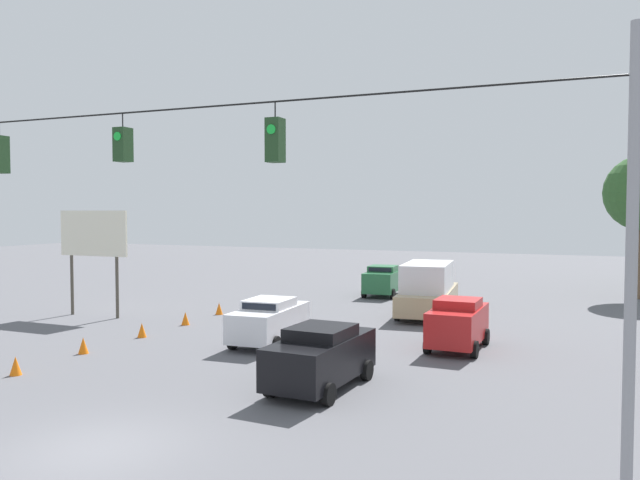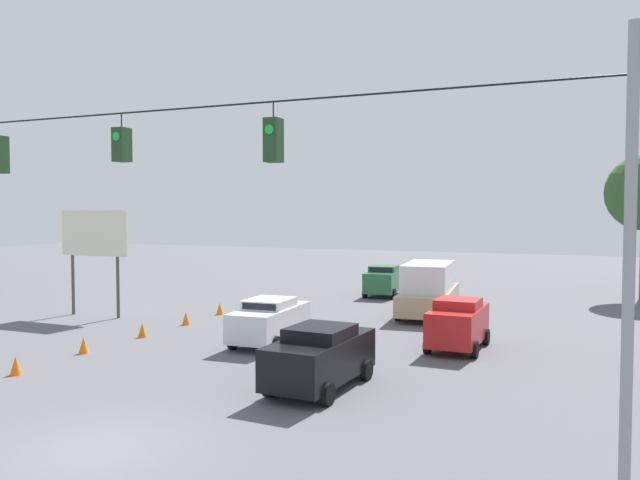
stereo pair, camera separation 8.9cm
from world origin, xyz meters
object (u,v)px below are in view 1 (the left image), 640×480
object	(u,v)px
sedan_green_withflow_deep	(383,280)
traffic_cone_third	(142,330)
sedan_white_withflow_mid	(269,320)
overhead_signal_span	(123,219)
roadside_billboard	(93,240)
traffic_cone_nearest	(16,366)
sedan_red_oncoming_far	(458,323)
box_truck_tan_oncoming_deep	(428,289)
traffic_cone_second	(83,345)
traffic_cone_fifth	(219,309)
sedan_black_crossing_near	(321,356)
traffic_cone_fourth	(185,318)

from	to	relation	value
sedan_green_withflow_deep	traffic_cone_third	distance (m)	17.30
sedan_white_withflow_mid	overhead_signal_span	bearing A→B (deg)	98.46
overhead_signal_span	roadside_billboard	size ratio (longest dim) A/B	4.04
traffic_cone_nearest	traffic_cone_third	distance (m)	6.54
sedan_white_withflow_mid	sedan_red_oncoming_far	size ratio (longest dim) A/B	1.15
box_truck_tan_oncoming_deep	sedan_green_withflow_deep	world-z (taller)	box_truck_tan_oncoming_deep
traffic_cone_second	traffic_cone_fifth	bearing A→B (deg)	-89.90
sedan_green_withflow_deep	traffic_cone_fifth	distance (m)	11.61
sedan_white_withflow_mid	roadside_billboard	bearing A→B (deg)	-11.90
traffic_cone_nearest	traffic_cone_second	xyz separation A→B (m)	(0.22, -3.24, 0.00)
sedan_green_withflow_deep	sedan_black_crossing_near	distance (m)	20.84
roadside_billboard	traffic_cone_second	bearing A→B (deg)	129.93
sedan_white_withflow_mid	sedan_red_oncoming_far	bearing A→B (deg)	-165.03
traffic_cone_second	sedan_black_crossing_near	bearing A→B (deg)	175.58
roadside_billboard	traffic_cone_fifth	bearing A→B (deg)	-152.18
traffic_cone_fifth	traffic_cone_fourth	bearing A→B (deg)	92.23
overhead_signal_span	box_truck_tan_oncoming_deep	size ratio (longest dim) A/B	3.00
box_truck_tan_oncoming_deep	sedan_black_crossing_near	distance (m)	14.36
traffic_cone_fourth	overhead_signal_span	bearing A→B (deg)	119.40
sedan_white_withflow_mid	traffic_cone_second	size ratio (longest dim) A/B	7.30
sedan_black_crossing_near	traffic_cone_fifth	bearing A→B (deg)	-45.90
sedan_white_withflow_mid	sedan_black_crossing_near	bearing A→B (deg)	130.81
sedan_black_crossing_near	roadside_billboard	world-z (taller)	roadside_billboard
box_truck_tan_oncoming_deep	sedan_green_withflow_deep	distance (m)	7.39
sedan_black_crossing_near	traffic_cone_fourth	distance (m)	12.26
traffic_cone_fourth	roadside_billboard	size ratio (longest dim) A/B	0.11
sedan_red_oncoming_far	traffic_cone_second	world-z (taller)	sedan_red_oncoming_far
traffic_cone_second	roadside_billboard	distance (m)	9.38
overhead_signal_span	sedan_green_withflow_deep	xyz separation A→B (m)	(1.45, -25.80, -4.18)
sedan_white_withflow_mid	traffic_cone_nearest	bearing A→B (deg)	54.23
overhead_signal_span	sedan_red_oncoming_far	distance (m)	14.24
traffic_cone_nearest	traffic_cone_second	bearing A→B (deg)	-86.04
sedan_red_oncoming_far	traffic_cone_third	world-z (taller)	sedan_red_oncoming_far
sedan_red_oncoming_far	traffic_cone_nearest	size ratio (longest dim) A/B	6.33
overhead_signal_span	traffic_cone_fifth	distance (m)	17.99
sedan_green_withflow_deep	sedan_black_crossing_near	xyz separation A→B (m)	(-4.26, 20.40, -0.00)
sedan_black_crossing_near	traffic_cone_nearest	world-z (taller)	sedan_black_crossing_near
overhead_signal_span	traffic_cone_nearest	bearing A→B (deg)	-22.82
overhead_signal_span	traffic_cone_nearest	size ratio (longest dim) A/B	35.26
traffic_cone_fifth	box_truck_tan_oncoming_deep	bearing A→B (deg)	-158.18
sedan_white_withflow_mid	traffic_cone_third	size ratio (longest dim) A/B	7.30
overhead_signal_span	traffic_cone_third	world-z (taller)	overhead_signal_span
traffic_cone_fourth	roadside_billboard	xyz separation A→B (m)	(5.67, -0.23, 3.60)
sedan_white_withflow_mid	sedan_green_withflow_deep	distance (m)	15.34
sedan_green_withflow_deep	traffic_cone_fifth	xyz separation A→B (m)	(5.77, 10.05, -0.69)
box_truck_tan_oncoming_deep	sedan_red_oncoming_far	size ratio (longest dim) A/B	1.86
sedan_green_withflow_deep	traffic_cone_nearest	world-z (taller)	sedan_green_withflow_deep
box_truck_tan_oncoming_deep	traffic_cone_second	distance (m)	16.90
sedan_white_withflow_mid	traffic_cone_second	xyz separation A→B (m)	(5.64, 4.28, -0.65)
sedan_green_withflow_deep	sedan_black_crossing_near	size ratio (longest dim) A/B	0.87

